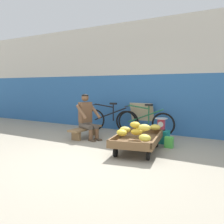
{
  "coord_description": "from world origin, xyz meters",
  "views": [
    {
      "loc": [
        2.5,
        -3.46,
        1.34
      ],
      "look_at": [
        -0.24,
        1.29,
        0.75
      ],
      "focal_mm": 38.53,
      "sensor_mm": 36.0,
      "label": 1
    }
  ],
  "objects_px": {
    "bicycle_near_left": "(110,119)",
    "bicycle_far_left": "(145,122)",
    "weighing_scale": "(161,124)",
    "shopping_bag": "(169,142)",
    "low_bench": "(85,130)",
    "plastic_crate": "(161,137)",
    "vendor_seated": "(87,116)",
    "sign_board": "(143,118)",
    "banana_cart": "(138,140)"
  },
  "relations": [
    {
      "from": "shopping_bag",
      "to": "weighing_scale",
      "type": "bearing_deg",
      "value": 130.85
    },
    {
      "from": "low_bench",
      "to": "plastic_crate",
      "type": "height_order",
      "value": "plastic_crate"
    },
    {
      "from": "vendor_seated",
      "to": "sign_board",
      "type": "distance_m",
      "value": 1.74
    },
    {
      "from": "banana_cart",
      "to": "low_bench",
      "type": "height_order",
      "value": "banana_cart"
    },
    {
      "from": "bicycle_near_left",
      "to": "bicycle_far_left",
      "type": "xyz_separation_m",
      "value": [
        1.09,
        0.07,
        0.0
      ]
    },
    {
      "from": "sign_board",
      "to": "shopping_bag",
      "type": "bearing_deg",
      "value": -48.6
    },
    {
      "from": "low_bench",
      "to": "weighing_scale",
      "type": "relative_size",
      "value": 3.67
    },
    {
      "from": "banana_cart",
      "to": "shopping_bag",
      "type": "xyz_separation_m",
      "value": [
        0.47,
        0.64,
        -0.12
      ]
    },
    {
      "from": "bicycle_far_left",
      "to": "sign_board",
      "type": "distance_m",
      "value": 0.34
    },
    {
      "from": "bicycle_near_left",
      "to": "low_bench",
      "type": "bearing_deg",
      "value": -95.46
    },
    {
      "from": "bicycle_near_left",
      "to": "shopping_bag",
      "type": "height_order",
      "value": "bicycle_near_left"
    },
    {
      "from": "weighing_scale",
      "to": "shopping_bag",
      "type": "relative_size",
      "value": 1.25
    },
    {
      "from": "bicycle_far_left",
      "to": "sign_board",
      "type": "xyz_separation_m",
      "value": [
        -0.19,
        0.27,
        0.08
      ]
    },
    {
      "from": "low_bench",
      "to": "banana_cart",
      "type": "bearing_deg",
      "value": -17.93
    },
    {
      "from": "sign_board",
      "to": "banana_cart",
      "type": "bearing_deg",
      "value": -69.93
    },
    {
      "from": "banana_cart",
      "to": "bicycle_near_left",
      "type": "distance_m",
      "value": 2.33
    },
    {
      "from": "vendor_seated",
      "to": "sign_board",
      "type": "height_order",
      "value": "vendor_seated"
    },
    {
      "from": "banana_cart",
      "to": "shopping_bag",
      "type": "bearing_deg",
      "value": 53.64
    },
    {
      "from": "vendor_seated",
      "to": "sign_board",
      "type": "bearing_deg",
      "value": 57.82
    },
    {
      "from": "vendor_seated",
      "to": "bicycle_near_left",
      "type": "relative_size",
      "value": 0.69
    },
    {
      "from": "plastic_crate",
      "to": "bicycle_far_left",
      "type": "height_order",
      "value": "bicycle_far_left"
    },
    {
      "from": "banana_cart",
      "to": "plastic_crate",
      "type": "relative_size",
      "value": 4.37
    },
    {
      "from": "vendor_seated",
      "to": "bicycle_far_left",
      "type": "relative_size",
      "value": 0.69
    },
    {
      "from": "weighing_scale",
      "to": "vendor_seated",
      "type": "bearing_deg",
      "value": -166.03
    },
    {
      "from": "sign_board",
      "to": "vendor_seated",
      "type": "bearing_deg",
      "value": -122.18
    },
    {
      "from": "bicycle_near_left",
      "to": "shopping_bag",
      "type": "relative_size",
      "value": 6.91
    },
    {
      "from": "bicycle_far_left",
      "to": "weighing_scale",
      "type": "bearing_deg",
      "value": -46.3
    },
    {
      "from": "plastic_crate",
      "to": "weighing_scale",
      "type": "xyz_separation_m",
      "value": [
        0.0,
        -0.0,
        0.3
      ]
    },
    {
      "from": "sign_board",
      "to": "weighing_scale",
      "type": "bearing_deg",
      "value": -48.42
    },
    {
      "from": "banana_cart",
      "to": "sign_board",
      "type": "height_order",
      "value": "sign_board"
    },
    {
      "from": "plastic_crate",
      "to": "weighing_scale",
      "type": "relative_size",
      "value": 1.2
    },
    {
      "from": "sign_board",
      "to": "shopping_bag",
      "type": "height_order",
      "value": "sign_board"
    },
    {
      "from": "bicycle_far_left",
      "to": "bicycle_near_left",
      "type": "bearing_deg",
      "value": -176.47
    },
    {
      "from": "banana_cart",
      "to": "bicycle_far_left",
      "type": "height_order",
      "value": "bicycle_far_left"
    },
    {
      "from": "low_bench",
      "to": "weighing_scale",
      "type": "height_order",
      "value": "weighing_scale"
    },
    {
      "from": "shopping_bag",
      "to": "sign_board",
      "type": "bearing_deg",
      "value": 131.4
    },
    {
      "from": "vendor_seated",
      "to": "bicycle_near_left",
      "type": "height_order",
      "value": "vendor_seated"
    },
    {
      "from": "banana_cart",
      "to": "shopping_bag",
      "type": "height_order",
      "value": "banana_cart"
    },
    {
      "from": "banana_cart",
      "to": "plastic_crate",
      "type": "distance_m",
      "value": 1.0
    },
    {
      "from": "plastic_crate",
      "to": "weighing_scale",
      "type": "bearing_deg",
      "value": -90.0
    },
    {
      "from": "low_bench",
      "to": "bicycle_near_left",
      "type": "relative_size",
      "value": 0.67
    },
    {
      "from": "vendor_seated",
      "to": "plastic_crate",
      "type": "relative_size",
      "value": 3.17
    },
    {
      "from": "plastic_crate",
      "to": "sign_board",
      "type": "relative_size",
      "value": 0.42
    },
    {
      "from": "low_bench",
      "to": "bicycle_far_left",
      "type": "xyz_separation_m",
      "value": [
        1.19,
        1.17,
        0.15
      ]
    },
    {
      "from": "weighing_scale",
      "to": "shopping_bag",
      "type": "xyz_separation_m",
      "value": [
        0.3,
        -0.34,
        -0.33
      ]
    },
    {
      "from": "vendor_seated",
      "to": "bicycle_near_left",
      "type": "bearing_deg",
      "value": 88.8
    },
    {
      "from": "vendor_seated",
      "to": "plastic_crate",
      "type": "height_order",
      "value": "vendor_seated"
    },
    {
      "from": "bicycle_near_left",
      "to": "bicycle_far_left",
      "type": "relative_size",
      "value": 1.0
    },
    {
      "from": "low_bench",
      "to": "vendor_seated",
      "type": "xyz_separation_m",
      "value": [
        0.08,
        -0.03,
        0.37
      ]
    },
    {
      "from": "plastic_crate",
      "to": "vendor_seated",
      "type": "bearing_deg",
      "value": -166.0
    }
  ]
}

